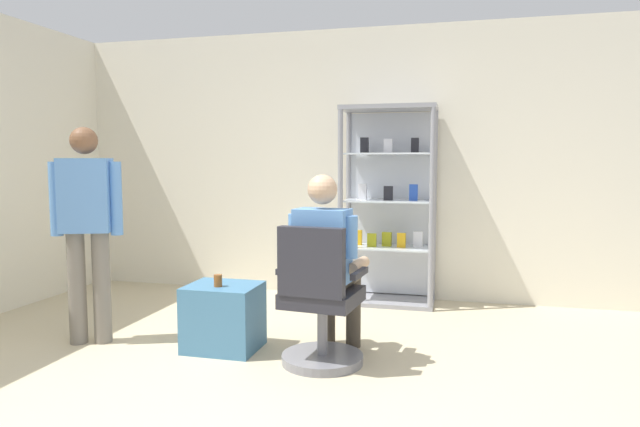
% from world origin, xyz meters
% --- Properties ---
extents(ground_plane, '(7.20, 7.20, 0.00)m').
position_xyz_m(ground_plane, '(0.00, 0.00, 0.00)').
color(ground_plane, '#C6B793').
extents(back_wall, '(6.00, 0.10, 2.70)m').
position_xyz_m(back_wall, '(0.00, 3.00, 1.35)').
color(back_wall, silver).
rests_on(back_wall, ground).
extents(display_cabinet_main, '(0.90, 0.45, 1.90)m').
position_xyz_m(display_cabinet_main, '(0.40, 2.76, 0.96)').
color(display_cabinet_main, gray).
rests_on(display_cabinet_main, ground).
extents(office_chair, '(0.59, 0.56, 0.96)m').
position_xyz_m(office_chair, '(0.18, 0.91, 0.39)').
color(office_chair, slate).
rests_on(office_chair, ground).
extents(seated_shopkeeper, '(0.52, 0.59, 1.29)m').
position_xyz_m(seated_shopkeeper, '(0.20, 1.07, 0.71)').
color(seated_shopkeeper, '#3F382D').
rests_on(seated_shopkeeper, ground).
extents(storage_crate, '(0.51, 0.43, 0.48)m').
position_xyz_m(storage_crate, '(-0.59, 1.07, 0.24)').
color(storage_crate, teal).
rests_on(storage_crate, ground).
extents(tea_glass, '(0.06, 0.06, 0.09)m').
position_xyz_m(tea_glass, '(-0.60, 1.00, 0.52)').
color(tea_glass, brown).
rests_on(tea_glass, storage_crate).
extents(standing_customer, '(0.49, 0.33, 1.63)m').
position_xyz_m(standing_customer, '(-1.63, 0.95, 0.93)').
color(standing_customer, slate).
rests_on(standing_customer, ground).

